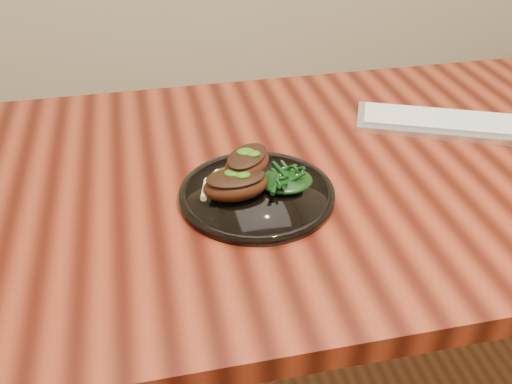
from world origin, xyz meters
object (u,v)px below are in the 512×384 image
lamb_chop_front (235,184)px  keyboard (456,124)px  greens_heap (286,178)px  plate (257,194)px  desk (391,194)px

lamb_chop_front → keyboard: bearing=19.0°
greens_heap → keyboard: bearing=21.1°
greens_heap → plate: bearing=-174.8°
lamb_chop_front → greens_heap: lamb_chop_front is taller
desk → greens_heap: bearing=-163.3°
desk → lamb_chop_front: size_ratio=13.93×
desk → plate: 0.30m
plate → lamb_chop_front: bearing=-166.5°
lamb_chop_front → greens_heap: (0.09, 0.01, -0.01)m
keyboard → desk: bearing=-153.0°
desk → greens_heap: 0.27m
desk → greens_heap: size_ratio=18.03×
desk → greens_heap: greens_heap is taller
plate → greens_heap: size_ratio=2.87×
greens_heap → keyboard: size_ratio=0.22×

